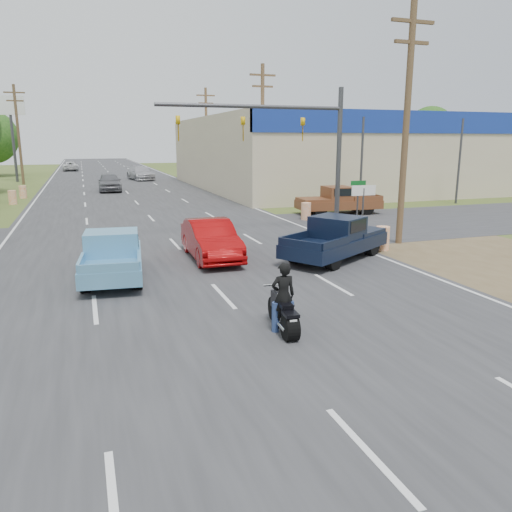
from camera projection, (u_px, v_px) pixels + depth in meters
name	position (u px, v px, depth m)	size (l,w,h in m)	color
ground	(368.00, 454.00, 7.29)	(200.00, 200.00, 0.00)	#425020
main_road	(127.00, 192.00, 44.12)	(15.00, 180.00, 0.02)	#2D2D30
cross_road	(168.00, 236.00, 23.86)	(120.00, 10.00, 0.02)	#2D2D30
dirt_verge	(474.00, 255.00, 20.00)	(8.00, 18.00, 0.01)	brown
big_box_store	(431.00, 152.00, 53.50)	(50.00, 28.10, 6.60)	#B7A88C
utility_pole_1	(406.00, 120.00, 21.09)	(2.00, 0.28, 10.00)	#4C3823
utility_pole_2	(262.00, 129.00, 37.66)	(2.00, 0.28, 10.00)	#4C3823
utility_pole_3	(206.00, 133.00, 54.23)	(2.00, 0.28, 10.00)	#4C3823
utility_pole_6	(18.00, 132.00, 50.94)	(2.00, 0.28, 10.00)	#4C3823
tree_3	(430.00, 131.00, 87.86)	(8.40, 8.40, 10.40)	#422D19
tree_5	(251.00, 134.00, 102.99)	(7.98, 7.98, 9.88)	#422D19
barrel_0	(383.00, 238.00, 20.78)	(0.56, 0.56, 1.00)	orange
barrel_1	(306.00, 211.00, 28.73)	(0.56, 0.56, 1.00)	orange
barrel_2	(13.00, 197.00, 35.78)	(0.56, 0.56, 1.00)	orange
barrel_3	(23.00, 192.00, 39.56)	(0.56, 0.56, 1.00)	orange
pole_sign_left_far	(10.00, 115.00, 53.89)	(3.00, 0.35, 9.20)	#3F3F44
lane_sign	(363.00, 199.00, 22.37)	(1.20, 0.08, 2.52)	#3F3F44
street_name_sign	(358.00, 202.00, 24.00)	(0.80, 0.08, 2.61)	#3F3F44
signal_mast	(289.00, 134.00, 23.72)	(9.12, 0.40, 7.00)	#3F3F44
red_convertible	(211.00, 240.00, 19.14)	(1.58, 4.55, 1.50)	#8E0607
motorcycle	(283.00, 315.00, 11.82)	(0.61, 1.99, 1.01)	black
rider	(283.00, 300.00, 11.78)	(0.59, 0.39, 1.61)	black
blue_pickup	(113.00, 254.00, 16.50)	(2.29, 4.93, 1.58)	black
navy_pickup	(337.00, 238.00, 19.16)	(5.27, 4.27, 1.66)	black
brown_pickup	(337.00, 200.00, 30.92)	(5.30, 2.36, 1.71)	black
distant_car_grey	(110.00, 182.00, 44.89)	(1.94, 4.83, 1.65)	slate
distant_car_silver	(140.00, 173.00, 57.84)	(2.22, 5.46, 1.58)	#B5B4BA
distant_car_white	(70.00, 166.00, 75.51)	(2.22, 4.82, 1.34)	silver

